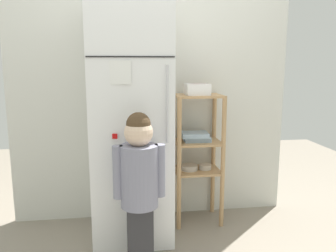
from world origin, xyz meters
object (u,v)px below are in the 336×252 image
at_px(pantry_shelf_unit, 197,147).
at_px(refrigerator, 131,120).
at_px(fruit_bin, 198,90).
at_px(child_standing, 139,176).

bearing_deg(pantry_shelf_unit, refrigerator, -164.89).
bearing_deg(refrigerator, fruit_bin, 13.97).
bearing_deg(fruit_bin, pantry_shelf_unit, 85.56).
relative_size(child_standing, fruit_bin, 5.46).
relative_size(pantry_shelf_unit, fruit_bin, 5.71).
bearing_deg(child_standing, refrigerator, 94.03).
height_order(refrigerator, fruit_bin, refrigerator).
xyz_separation_m(child_standing, fruit_bin, (0.51, 0.60, 0.49)).
height_order(refrigerator, pantry_shelf_unit, refrigerator).
height_order(child_standing, pantry_shelf_unit, pantry_shelf_unit).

